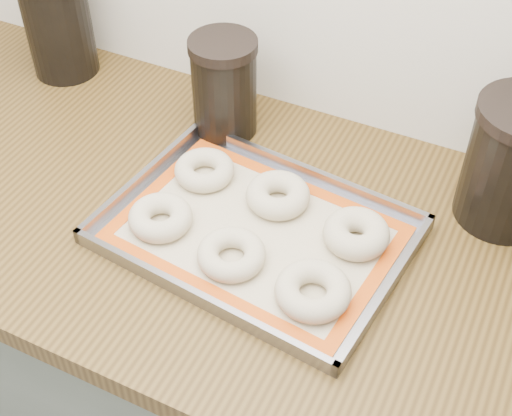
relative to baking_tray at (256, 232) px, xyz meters
The scene contains 12 objects.
cabinet 0.48m from the baking_tray, 166.07° to the left, with size 3.00×0.65×0.86m, color slate.
countertop 0.09m from the baking_tray, 166.07° to the left, with size 3.06×0.68×0.04m, color brown.
baking_tray is the anchor object (origin of this frame).
baking_mat 0.00m from the baking_tray, 84.64° to the left, with size 0.45×0.33×0.00m.
bagel_front_left 0.15m from the baking_tray, 160.53° to the right, with size 0.10×0.10×0.03m, color beige.
bagel_front_mid 0.07m from the baking_tray, 95.57° to the right, with size 0.10×0.10×0.03m, color beige.
bagel_front_right 0.15m from the baking_tray, 32.04° to the right, with size 0.11×0.11×0.04m, color beige.
bagel_back_left 0.16m from the baking_tray, 149.53° to the left, with size 0.10×0.10×0.03m, color beige.
bagel_back_mid 0.08m from the baking_tray, 88.31° to the left, with size 0.10×0.10×0.04m, color beige.
bagel_back_right 0.16m from the baking_tray, 18.72° to the left, with size 0.10×0.10×0.04m, color beige.
canister_left 0.62m from the baking_tray, 155.46° to the left, with size 0.14×0.14×0.22m.
canister_mid 0.29m from the baking_tray, 127.65° to the left, with size 0.12×0.12×0.18m.
Camera 1 is at (0.42, 0.96, 1.72)m, focal length 50.00 mm.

